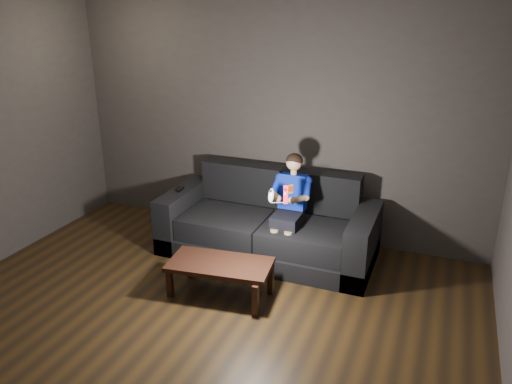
% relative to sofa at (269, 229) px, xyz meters
% --- Properties ---
extents(floor, '(5.00, 5.00, 0.00)m').
position_rel_sofa_xyz_m(floor, '(-0.16, -1.90, -0.29)').
color(floor, black).
rests_on(floor, ground).
extents(back_wall, '(5.00, 0.04, 2.70)m').
position_rel_sofa_xyz_m(back_wall, '(-0.16, 0.60, 1.06)').
color(back_wall, '#383131').
rests_on(back_wall, ground).
extents(sofa, '(2.33, 1.01, 0.90)m').
position_rel_sofa_xyz_m(sofa, '(0.00, 0.00, 0.00)').
color(sofa, black).
rests_on(sofa, floor).
extents(child, '(0.42, 0.52, 1.04)m').
position_rel_sofa_xyz_m(child, '(0.27, -0.07, 0.43)').
color(child, black).
rests_on(child, sofa).
extents(wii_remote_red, '(0.06, 0.08, 0.18)m').
position_rel_sofa_xyz_m(wii_remote_red, '(0.34, -0.47, 0.63)').
color(wii_remote_red, red).
rests_on(wii_remote_red, child).
extents(nunchuk_white, '(0.06, 0.09, 0.15)m').
position_rel_sofa_xyz_m(nunchuk_white, '(0.19, -0.47, 0.59)').
color(nunchuk_white, silver).
rests_on(nunchuk_white, child).
extents(wii_remote_black, '(0.05, 0.15, 0.03)m').
position_rel_sofa_xyz_m(wii_remote_black, '(-1.05, -0.09, 0.36)').
color(wii_remote_black, black).
rests_on(wii_remote_black, sofa).
extents(coffee_table, '(1.02, 0.60, 0.35)m').
position_rel_sofa_xyz_m(coffee_table, '(-0.12, -1.00, 0.01)').
color(coffee_table, black).
rests_on(coffee_table, floor).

